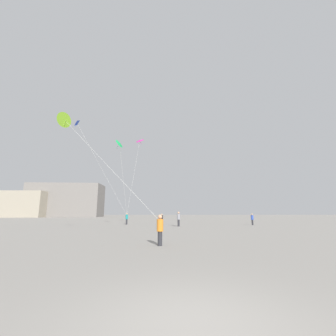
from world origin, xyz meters
The scene contains 12 objects.
ground_plane centered at (0.00, 0.00, 0.00)m, with size 300.00×300.00×0.00m, color gray.
person_in_teal centered at (-5.65, 30.16, 0.92)m, with size 0.37×0.37×1.68m.
person_in_black centered at (-0.47, 29.18, 0.86)m, with size 0.34×0.34×1.57m.
person_in_blue centered at (12.32, 28.19, 0.87)m, with size 0.35×0.35×1.60m.
person_in_grey centered at (1.69, 25.75, 1.02)m, with size 0.40×0.40×1.85m.
person_in_orange centered at (-0.60, 8.81, 0.91)m, with size 0.36×0.36×1.67m.
kite_magenta_diamond centered at (-4.15, 31.14, 13.19)m, with size 2.43×1.87×12.41m.
kite_cobalt_delta centered at (-12.84, 27.53, 14.29)m, with size 7.87×3.41×13.73m.
kite_emerald_diamond centered at (-6.33, 25.80, 11.03)m, with size 1.34×5.19×10.40m.
kite_lime_diamond centered at (-9.05, 14.74, 9.72)m, with size 9.27×6.58×9.09m.
building_left_hall centered at (-55.00, 78.01, 4.49)m, with size 27.98×10.02×8.97m.
building_centre_hall centered at (-37.00, 84.10, 6.16)m, with size 26.62×12.83×12.31m.
Camera 1 is at (-0.53, -4.03, 1.80)m, focal length 24.08 mm.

